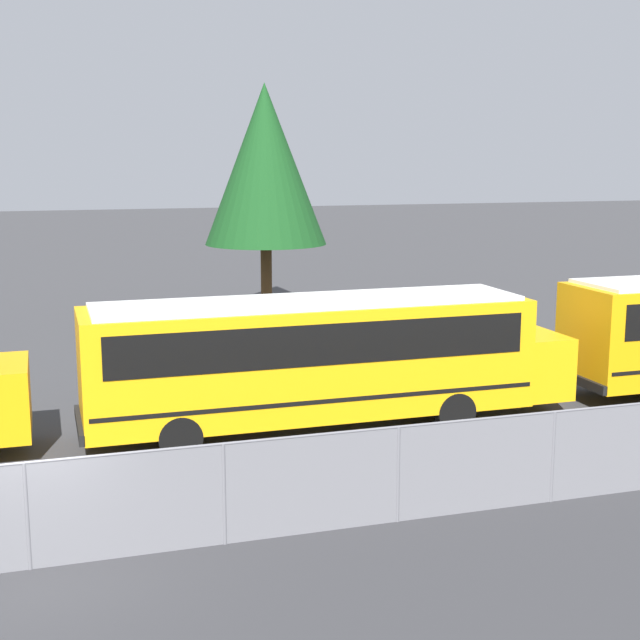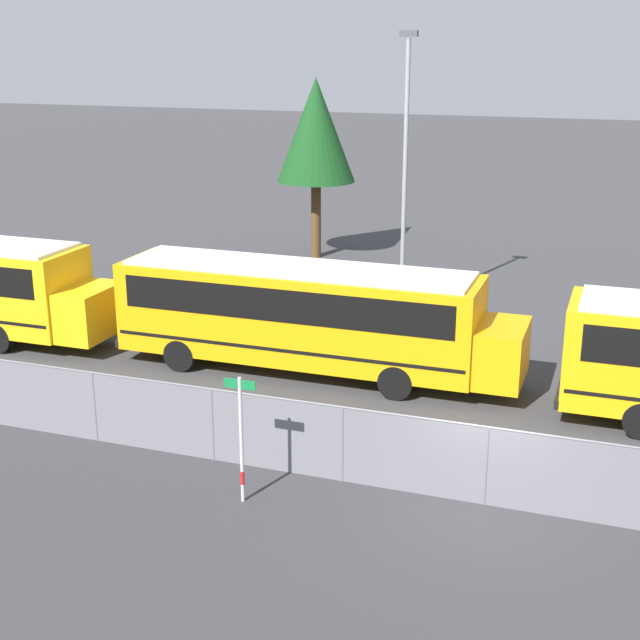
# 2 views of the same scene
# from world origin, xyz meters

# --- Properties ---
(ground_plane) EXTENTS (200.00, 200.00, 0.00)m
(ground_plane) POSITION_xyz_m (0.00, 0.00, 0.00)
(ground_plane) COLOR #38383A
(fence) EXTENTS (63.06, 0.07, 1.80)m
(fence) POSITION_xyz_m (0.00, -0.00, 0.92)
(fence) COLOR #9EA0A5
(fence) RESTS_ON ground_plane
(school_bus_1) EXTENTS (11.96, 2.54, 3.19)m
(school_bus_1) POSITION_xyz_m (-6.28, 6.12, 1.89)
(school_bus_1) COLOR orange
(school_bus_1) RESTS_ON ground_plane
(street_sign) EXTENTS (0.70, 0.09, 2.81)m
(street_sign) POSITION_xyz_m (-4.86, -1.56, 1.50)
(street_sign) COLOR #B7B7BC
(street_sign) RESTS_ON ground_plane
(light_pole) EXTENTS (0.60, 0.24, 9.66)m
(light_pole) POSITION_xyz_m (-5.19, 13.12, 5.22)
(light_pole) COLOR gray
(light_pole) RESTS_ON ground_plane
(tree_1) EXTENTS (3.42, 3.42, 7.86)m
(tree_1) POSITION_xyz_m (-10.91, 19.97, 5.59)
(tree_1) COLOR #51381E
(tree_1) RESTS_ON ground_plane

